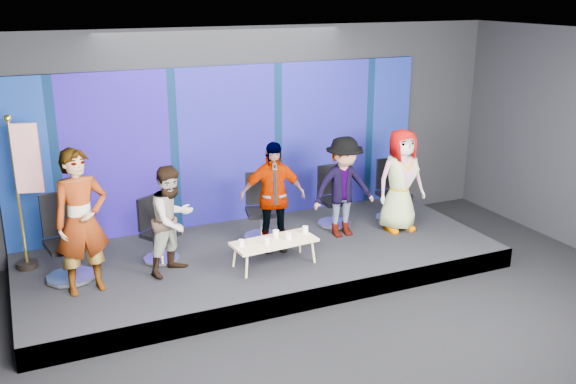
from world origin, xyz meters
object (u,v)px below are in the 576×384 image
chair_c (261,217)px  mug_a (241,243)px  chair_d (333,206)px  panelist_e (401,180)px  panelist_c (273,197)px  panelist_b (172,220)px  mug_e (305,229)px  mug_c (276,234)px  panelist_d (344,187)px  mug_b (267,241)px  coffee_table (274,243)px  chair_e (392,200)px  panelist_a (81,222)px  chair_b (158,240)px  flag_stand (25,189)px  chair_a (67,252)px  mug_d (289,236)px

chair_c → mug_a: (-0.71, -1.05, 0.08)m
chair_d → panelist_e: bearing=-36.0°
panelist_c → panelist_e: (2.19, -0.07, 0.01)m
panelist_b → mug_e: panelist_b is taller
mug_c → panelist_e: bearing=8.8°
panelist_d → mug_b: 1.77m
panelist_d → coffee_table: size_ratio=1.30×
chair_d → mug_a: chair_d is taller
chair_e → coffee_table: chair_e is taller
panelist_a → chair_b: 1.38m
chair_d → panelist_c: bearing=-155.9°
chair_e → flag_stand: size_ratio=0.47×
chair_a → mug_c: 2.86m
chair_b → panelist_b: 0.67m
panelist_d → mug_c: 1.51m
chair_b → chair_d: bearing=-26.9°
chair_d → mug_a: (-2.03, -1.12, 0.09)m
mug_e → chair_e: bearing=22.5°
chair_c → chair_e: (2.35, -0.11, 0.00)m
panelist_c → panelist_d: size_ratio=1.04×
panelist_c → mug_b: panelist_c is taller
panelist_a → chair_c: 2.93m
panelist_b → panelist_d: size_ratio=0.95×
chair_c → chair_d: chair_c is taller
panelist_e → mug_a: (-2.89, -0.48, -0.42)m
panelist_a → panelist_e: panelist_a is taller
chair_d → mug_c: size_ratio=9.53×
panelist_b → chair_d: bearing=-17.4°
panelist_d → panelist_b: bearing=-173.7°
chair_b → panelist_e: panelist_e is taller
panelist_b → panelist_e: (3.75, 0.12, 0.07)m
coffee_table → mug_e: bearing=10.5°
panelist_c → coffee_table: bearing=-98.1°
panelist_e → mug_c: (-2.32, -0.36, -0.42)m
coffee_table → mug_a: 0.50m
flag_stand → chair_a: bearing=-38.7°
chair_a → mug_b: 2.70m
flag_stand → chair_c: bearing=11.1°
panelist_c → chair_e: size_ratio=1.61×
panelist_d → mug_d: (-1.24, -0.67, -0.38)m
mug_a → mug_d: size_ratio=0.93×
panelist_c → mug_e: (0.33, -0.45, -0.41)m
panelist_c → mug_a: (-0.70, -0.55, -0.42)m
chair_b → flag_stand: size_ratio=0.43×
mug_a → flag_stand: bearing=153.8°
chair_e → mug_a: size_ratio=11.03×
panelist_a → mug_b: size_ratio=21.08×
panelist_a → flag_stand: (-0.59, 1.04, 0.21)m
panelist_b → panelist_e: panelist_e is taller
mug_b → panelist_c: bearing=61.0°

